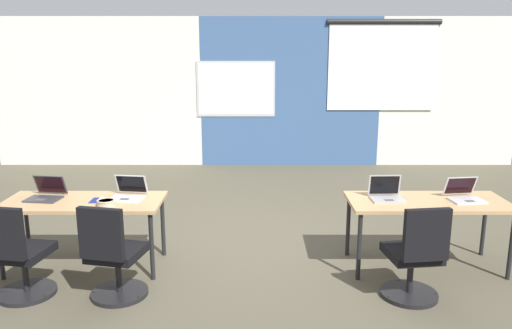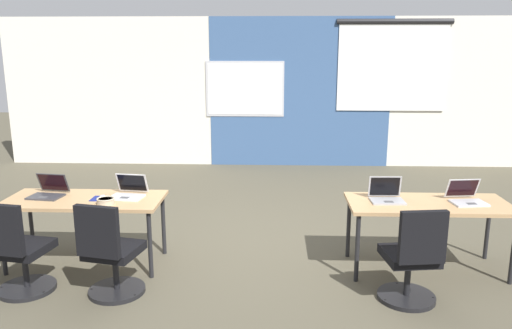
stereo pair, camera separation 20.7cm
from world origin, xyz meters
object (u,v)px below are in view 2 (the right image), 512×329
desk_near_right (428,208)px  snack_bowl (106,201)px  mouse_near_left_inner (102,197)px  desk_near_left (85,204)px  chair_near_left_end (19,256)px  chair_near_right_inner (412,264)px  laptop_near_left_inner (129,192)px  laptop_near_left_end (48,192)px  chair_near_left_inner (111,258)px  laptop_near_right_inner (386,196)px  laptop_near_right_end (467,198)px

desk_near_right → snack_bowl: bearing=-176.8°
mouse_near_left_inner → snack_bowl: (0.10, -0.18, 0.01)m
desk_near_left → mouse_near_left_inner: 0.21m
chair_near_left_end → snack_bowl: size_ratio=5.18×
desk_near_right → chair_near_right_inner: 0.84m
laptop_near_left_inner → snack_bowl: bearing=-111.9°
desk_near_right → chair_near_left_end: (-3.88, -0.68, -0.28)m
desk_near_right → laptop_near_left_end: (-3.90, 0.07, 0.11)m
chair_near_left_end → mouse_near_left_inner: (0.57, 0.68, 0.36)m
chair_near_right_inner → chair_near_left_inner: (-2.69, 0.02, 0.00)m
desk_near_left → mouse_near_left_inner: size_ratio=15.87×
chair_near_right_inner → chair_near_left_end: bearing=-7.9°
desk_near_right → laptop_near_right_inner: size_ratio=4.70×
laptop_near_left_end → laptop_near_right_end: 4.28m
desk_near_right → chair_near_right_inner: bearing=-114.7°
laptop_near_right_inner → mouse_near_left_inner: laptop_near_right_inner is taller
laptop_near_right_inner → chair_near_left_inner: laptop_near_right_inner is taller
desk_near_right → chair_near_left_inner: (-3.02, -0.69, -0.28)m
laptop_near_left_end → chair_near_left_end: size_ratio=0.40×
laptop_near_left_end → chair_near_right_inner: bearing=-4.6°
chair_near_left_end → chair_near_left_inner: (0.86, -0.01, 0.00)m
desk_near_right → mouse_near_left_inner: 3.31m
chair_near_left_end → laptop_near_left_inner: 1.19m
chair_near_right_inner → laptop_near_right_end: (0.71, 0.74, 0.39)m
chair_near_left_end → laptop_near_right_inner: bearing=-158.5°
laptop_near_left_end → chair_near_right_inner: size_ratio=0.40×
chair_near_left_inner → snack_bowl: chair_near_left_inner is taller
mouse_near_left_inner → chair_near_left_inner: (0.29, -0.69, -0.36)m
laptop_near_left_end → mouse_near_left_inner: (0.59, -0.07, -0.03)m
mouse_near_left_inner → laptop_near_right_inner: bearing=1.0°
laptop_near_left_inner → chair_near_right_inner: bearing=-8.6°
laptop_near_right_inner → mouse_near_left_inner: size_ratio=3.38×
laptop_near_left_inner → laptop_near_left_end: bearing=-171.0°
chair_near_right_inner → chair_near_left_inner: 2.69m
chair_near_right_inner → laptop_near_right_inner: bearing=-91.1°
mouse_near_left_inner → snack_bowl: snack_bowl is taller
desk_near_right → chair_near_left_end: 3.95m
mouse_near_left_inner → laptop_near_right_end: bearing=0.4°
desk_near_left → laptop_near_left_end: bearing=170.4°
laptop_near_left_end → mouse_near_left_inner: bearing=0.8°
laptop_near_right_inner → laptop_near_right_end: bearing=-3.9°
chair_near_left_inner → laptop_near_right_end: laptop_near_right_end is taller
desk_near_right → mouse_near_left_inner: mouse_near_left_inner is taller
mouse_near_left_inner → laptop_near_right_end: laptop_near_right_end is taller
snack_bowl → chair_near_left_end: bearing=-142.9°
snack_bowl → laptop_near_left_inner: bearing=60.4°
laptop_near_left_end → chair_near_left_inner: size_ratio=0.40×
chair_near_right_inner → snack_bowl: 2.96m
desk_near_left → chair_near_right_inner: size_ratio=1.74×
mouse_near_left_inner → laptop_near_left_end: bearing=173.0°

